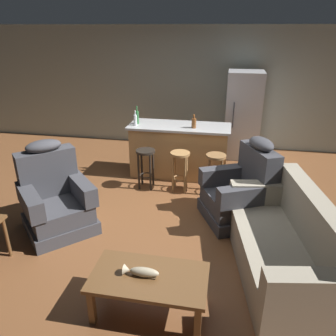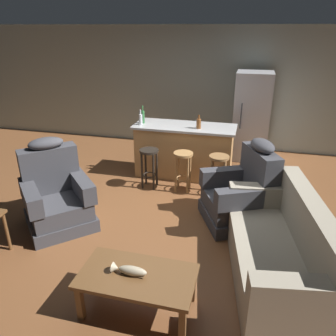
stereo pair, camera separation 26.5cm
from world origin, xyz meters
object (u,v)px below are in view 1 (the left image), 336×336
at_px(bottle_wine_dark, 194,123).
at_px(kitchen_island, 179,150).
at_px(fish_figurine, 141,272).
at_px(bar_stool_middle, 180,164).
at_px(bottle_short_amber, 135,120).
at_px(bar_stool_left, 146,162).
at_px(bottle_tall_green, 137,117).
at_px(coffee_table, 149,281).
at_px(bar_stool_right, 215,167).
at_px(recliner_near_lamp, 56,200).
at_px(couch, 285,246).
at_px(recliner_near_island, 242,192).
at_px(refrigerator, 243,115).

bearing_deg(bottle_wine_dark, kitchen_island, 156.80).
height_order(fish_figurine, bar_stool_middle, bar_stool_middle).
bearing_deg(bottle_short_amber, bottle_wine_dark, 1.31).
bearing_deg(bottle_wine_dark, bar_stool_left, -144.87).
relative_size(kitchen_island, bottle_tall_green, 5.68).
height_order(coffee_table, bar_stool_right, bar_stool_right).
height_order(kitchen_island, bar_stool_middle, kitchen_island).
bearing_deg(recliner_near_lamp, couch, 38.41).
bearing_deg(bottle_short_amber, bar_stool_middle, -29.20).
relative_size(fish_figurine, bar_stool_left, 0.50).
bearing_deg(bottle_tall_green, recliner_near_island, -35.31).
bearing_deg(bottle_wine_dark, coffee_table, -90.84).
relative_size(couch, refrigerator, 1.14).
xyz_separation_m(fish_figurine, bottle_tall_green, (-0.91, 3.21, 0.61)).
bearing_deg(bar_stool_left, bar_stool_right, 0.00).
bearing_deg(couch, recliner_near_lamp, -16.93).
distance_m(coffee_table, bottle_tall_green, 3.42).
relative_size(bar_stool_middle, bottle_short_amber, 2.55).
distance_m(bottle_tall_green, bottle_short_amber, 0.11).
height_order(coffee_table, bottle_tall_green, bottle_tall_green).
xyz_separation_m(bar_stool_left, bar_stool_middle, (0.58, 0.00, 0.00)).
xyz_separation_m(recliner_near_island, bottle_tall_green, (-1.87, 1.32, 0.65)).
xyz_separation_m(refrigerator, bottle_short_amber, (-1.90, -1.34, 0.17)).
height_order(recliner_near_island, bottle_wine_dark, recliner_near_island).
relative_size(kitchen_island, refrigerator, 1.02).
height_order(coffee_table, bar_stool_left, bar_stool_left).
height_order(couch, recliner_near_island, recliner_near_island).
distance_m(recliner_near_lamp, bar_stool_left, 1.67).
relative_size(recliner_near_island, kitchen_island, 0.67).
distance_m(bar_stool_left, bottle_tall_green, 0.90).
bearing_deg(bar_stool_left, couch, -41.25).
xyz_separation_m(kitchen_island, bottle_short_amber, (-0.77, -0.14, 0.57)).
distance_m(fish_figurine, bar_stool_right, 2.66).
xyz_separation_m(couch, bottle_tall_green, (-2.33, 2.38, 0.73)).
bearing_deg(bar_stool_left, bottle_tall_green, 116.20).
xyz_separation_m(recliner_near_island, refrigerator, (0.03, 2.55, 0.46)).
height_order(bar_stool_left, bottle_wine_dark, bottle_wine_dark).
height_order(fish_figurine, recliner_near_island, recliner_near_island).
relative_size(refrigerator, bottle_wine_dark, 7.43).
xyz_separation_m(recliner_near_lamp, bottle_wine_dark, (1.63, 1.92, 0.62)).
bearing_deg(kitchen_island, bar_stool_right, -42.25).
relative_size(recliner_near_lamp, bottle_tall_green, 3.79).
bearing_deg(bottle_tall_green, bottle_short_amber, -91.72).
bearing_deg(couch, bottle_wine_dark, -70.18).
xyz_separation_m(bar_stool_left, bar_stool_right, (1.16, 0.00, 0.00)).
xyz_separation_m(bottle_tall_green, bottle_wine_dark, (1.03, -0.09, -0.03)).
bearing_deg(bar_stool_middle, recliner_near_lamp, -136.37).
bearing_deg(refrigerator, bottle_wine_dark, -123.28).
xyz_separation_m(recliner_near_island, bar_stool_left, (-1.57, 0.72, 0.05)).
height_order(bottle_tall_green, bottle_short_amber, bottle_tall_green).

